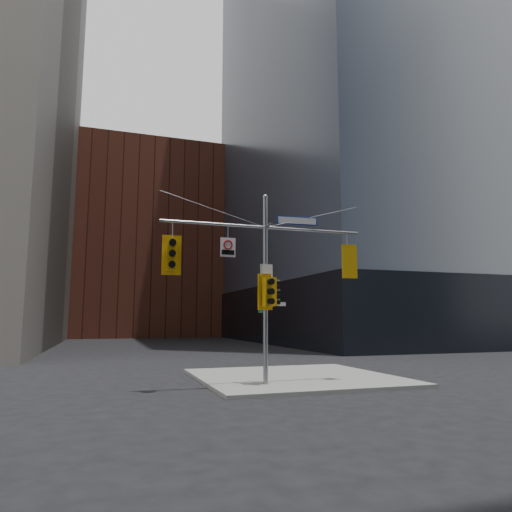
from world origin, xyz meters
TOP-DOWN VIEW (x-y plane):
  - ground at (0.00, 0.00)m, footprint 160.00×160.00m
  - sidewalk_corner at (2.00, 4.00)m, footprint 8.00×8.00m
  - podium_ne at (28.00, 32.00)m, footprint 36.40×36.40m
  - brick_midrise at (0.00, 58.00)m, footprint 26.00×20.00m
  - signal_assembly at (0.00, 1.99)m, footprint 8.00×0.80m
  - traffic_light_west_arm at (-3.53, 2.01)m, footprint 0.69×0.56m
  - traffic_light_east_arm at (3.52, 1.99)m, footprint 0.65×0.53m
  - traffic_light_pole_side at (0.33, 2.00)m, footprint 0.43×0.37m
  - traffic_light_pole_front at (-0.00, 1.73)m, footprint 0.63×0.59m
  - street_sign_blade at (1.34, 2.00)m, footprint 1.66×0.16m
  - regulatory_sign_arm at (-1.48, 1.97)m, footprint 0.58×0.07m
  - regulatory_sign_pole at (0.00, 1.88)m, footprint 0.50×0.06m
  - street_blade_ew at (0.45, 2.00)m, footprint 0.75×0.09m
  - street_blade_ns at (0.00, 2.45)m, footprint 0.05×0.73m

SIDE VIEW (x-z plane):
  - ground at x=0.00m, z-range 0.00..0.00m
  - sidewalk_corner at x=2.00m, z-range 0.00..0.15m
  - street_blade_ns at x=0.00m, z-range 2.75..2.89m
  - podium_ne at x=28.00m, z-range 0.00..6.00m
  - street_blade_ew at x=0.45m, z-range 3.00..3.15m
  - traffic_light_pole_front at x=0.00m, z-range 2.85..4.19m
  - traffic_light_pole_side at x=0.33m, z-range 2.99..4.07m
  - regulatory_sign_pole at x=0.00m, z-range 3.89..4.54m
  - signal_assembly at x=0.00m, z-range 0.77..8.07m
  - traffic_light_east_arm at x=3.52m, z-range 4.12..5.48m
  - traffic_light_west_arm at x=-3.53m, z-range 4.08..5.52m
  - regulatory_sign_arm at x=-1.48m, z-range 4.81..5.53m
  - street_sign_blade at x=1.34m, z-range 6.19..6.51m
  - brick_midrise at x=0.00m, z-range 0.00..28.00m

